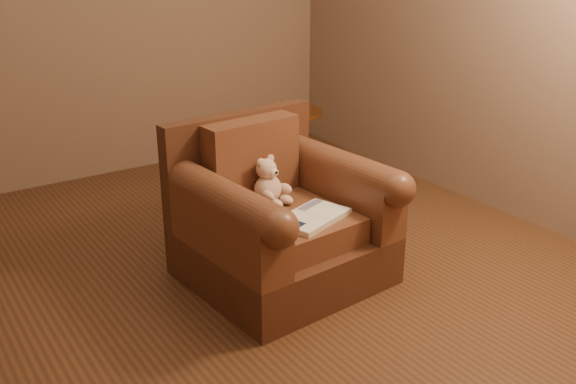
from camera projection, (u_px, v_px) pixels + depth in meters
floor at (218, 291)px, 3.20m from camera, size 4.00×4.00×0.00m
armchair at (278, 220)px, 3.24m from camera, size 0.95×0.91×0.80m
teddy_bear at (270, 185)px, 3.23m from camera, size 0.18×0.21×0.25m
guidebook at (312, 217)px, 3.06m from camera, size 0.41×0.32×0.03m
side_table at (289, 152)px, 4.23m from camera, size 0.43×0.43×0.60m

